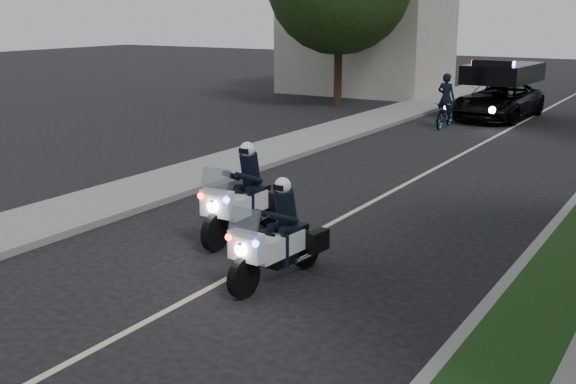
# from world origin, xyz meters

# --- Properties ---
(ground) EXTENTS (120.00, 120.00, 0.00)m
(ground) POSITION_xyz_m (0.00, 0.00, 0.00)
(ground) COLOR black
(ground) RESTS_ON ground
(curb_left) EXTENTS (0.20, 60.00, 0.15)m
(curb_left) POSITION_xyz_m (-4.10, 10.00, 0.07)
(curb_left) COLOR gray
(curb_left) RESTS_ON ground
(sidewalk_left) EXTENTS (2.00, 60.00, 0.16)m
(sidewalk_left) POSITION_xyz_m (-5.20, 10.00, 0.08)
(sidewalk_left) COLOR gray
(sidewalk_left) RESTS_ON ground
(building_far) EXTENTS (8.00, 6.00, 7.00)m
(building_far) POSITION_xyz_m (-10.00, 26.00, 3.50)
(building_far) COLOR #A8A396
(building_far) RESTS_ON ground
(lane_marking) EXTENTS (0.12, 50.00, 0.01)m
(lane_marking) POSITION_xyz_m (0.00, 10.00, 0.00)
(lane_marking) COLOR #BFB78C
(lane_marking) RESTS_ON ground
(police_moto_left) EXTENTS (0.80, 2.23, 1.89)m
(police_moto_left) POSITION_xyz_m (-1.05, 1.40, 0.00)
(police_moto_left) COLOR white
(police_moto_left) RESTS_ON ground
(police_moto_right) EXTENTS (0.90, 2.10, 1.74)m
(police_moto_right) POSITION_xyz_m (0.77, -0.25, 0.00)
(police_moto_right) COLOR silver
(police_moto_right) RESTS_ON ground
(police_suv) EXTENTS (2.77, 5.50, 2.61)m
(police_suv) POSITION_xyz_m (-1.12, 19.84, 0.00)
(police_suv) COLOR black
(police_suv) RESTS_ON ground
(bicycle) EXTENTS (0.75, 1.91, 0.98)m
(bicycle) POSITION_xyz_m (-2.22, 16.51, 0.00)
(bicycle) COLOR black
(bicycle) RESTS_ON ground
(cyclist) EXTENTS (0.71, 0.51, 1.86)m
(cyclist) POSITION_xyz_m (-2.22, 16.51, 0.00)
(cyclist) COLOR black
(cyclist) RESTS_ON ground
(tree_left_near) EXTENTS (7.41, 7.41, 10.91)m
(tree_left_near) POSITION_xyz_m (-8.52, 19.82, 0.00)
(tree_left_near) COLOR #203D14
(tree_left_near) RESTS_ON ground
(tree_left_far) EXTENTS (6.65, 6.65, 10.40)m
(tree_left_far) POSITION_xyz_m (-9.14, 27.94, 0.00)
(tree_left_far) COLOR #1A320F
(tree_left_far) RESTS_ON ground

